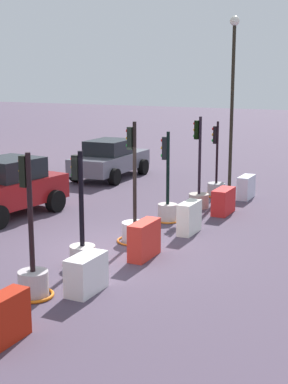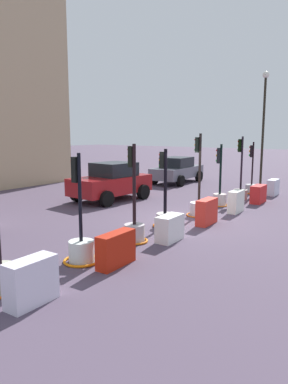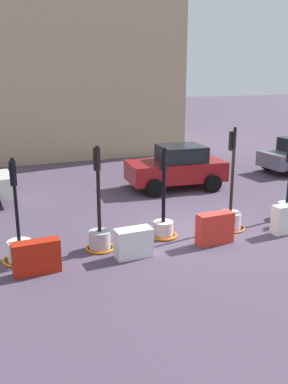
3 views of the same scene
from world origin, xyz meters
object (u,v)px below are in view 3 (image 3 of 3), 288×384
object	(u,v)px
construction_barrier_2	(134,243)
construction_barrier_4	(287,219)
traffic_light_3	(163,221)
car_red_compact	(177,167)
traffic_light_4	(230,215)
traffic_light_2	(100,233)
traffic_light_1	(19,245)
traffic_light_5	(287,203)
construction_barrier_3	(215,228)
construction_barrier_1	(36,257)

from	to	relation	value
construction_barrier_2	construction_barrier_4	world-z (taller)	construction_barrier_4
traffic_light_3	car_red_compact	size ratio (longest dim) A/B	0.65
traffic_light_3	traffic_light_4	bearing A→B (deg)	-3.78
traffic_light_2	construction_barrier_2	xyz separation A→B (m)	(0.70, -0.79, -0.10)
traffic_light_1	car_red_compact	size ratio (longest dim) A/B	0.66
traffic_light_1	construction_barrier_4	xyz separation A→B (m)	(7.73, -0.91, 0.02)
traffic_light_5	construction_barrier_4	xyz separation A→B (m)	(-0.89, -1.12, -0.07)
traffic_light_3	traffic_light_5	bearing A→B (deg)	0.45
traffic_light_2	construction_barrier_3	world-z (taller)	traffic_light_2
traffic_light_4	traffic_light_5	distance (m)	2.32
construction_barrier_1	construction_barrier_4	world-z (taller)	construction_barrier_4
traffic_light_4	construction_barrier_4	distance (m)	1.70
car_red_compact	construction_barrier_1	bearing A→B (deg)	-138.38
traffic_light_4	car_red_compact	xyz separation A→B (m)	(0.54, 4.91, 0.44)
traffic_light_1	construction_barrier_4	bearing A→B (deg)	-6.71
traffic_light_1	traffic_light_3	world-z (taller)	traffic_light_1
traffic_light_2	construction_barrier_3	bearing A→B (deg)	-14.07
traffic_light_2	construction_barrier_2	size ratio (longest dim) A/B	2.89
construction_barrier_1	car_red_compact	world-z (taller)	car_red_compact
traffic_light_3	construction_barrier_4	bearing A→B (deg)	-16.68
traffic_light_5	construction_barrier_1	size ratio (longest dim) A/B	2.34
construction_barrier_3	construction_barrier_1	bearing A→B (deg)	-179.44
construction_barrier_2	traffic_light_5	bearing A→B (deg)	10.16
construction_barrier_3	construction_barrier_4	world-z (taller)	construction_barrier_3
traffic_light_2	construction_barrier_2	world-z (taller)	traffic_light_2
traffic_light_5	traffic_light_4	bearing A→B (deg)	-175.52
traffic_light_2	car_red_compact	xyz separation A→B (m)	(4.73, 4.98, 0.40)
car_red_compact	construction_barrier_3	bearing A→B (deg)	-105.32
traffic_light_2	traffic_light_5	size ratio (longest dim) A/B	1.07
traffic_light_2	traffic_light_3	size ratio (longest dim) A/B	1.08
traffic_light_5	car_red_compact	xyz separation A→B (m)	(-1.77, 4.73, 0.37)
traffic_light_5	construction_barrier_4	size ratio (longest dim) A/B	2.74
traffic_light_2	construction_barrier_1	bearing A→B (deg)	-155.25
traffic_light_1	construction_barrier_4	world-z (taller)	traffic_light_1
traffic_light_1	traffic_light_3	size ratio (longest dim) A/B	1.02
traffic_light_4	construction_barrier_1	distance (m)	6.08
construction_barrier_2	car_red_compact	xyz separation A→B (m)	(4.03, 5.77, 0.50)
traffic_light_2	traffic_light_3	world-z (taller)	traffic_light_2
traffic_light_4	construction_barrier_3	size ratio (longest dim) A/B	2.92
construction_barrier_1	construction_barrier_2	bearing A→B (deg)	1.01
traffic_light_3	construction_barrier_2	bearing A→B (deg)	-142.28
traffic_light_3	construction_barrier_4	xyz separation A→B (m)	(3.61, -1.08, -0.03)
traffic_light_4	construction_barrier_1	world-z (taller)	traffic_light_4
traffic_light_2	traffic_light_3	bearing A→B (deg)	6.03
traffic_light_2	construction_barrier_4	distance (m)	5.68
traffic_light_1	construction_barrier_3	size ratio (longest dim) A/B	2.51
traffic_light_4	construction_barrier_2	xyz separation A→B (m)	(-3.50, -0.86, -0.05)
construction_barrier_1	construction_barrier_3	xyz separation A→B (m)	(4.97, 0.05, 0.03)
traffic_light_3	traffic_light_5	distance (m)	4.51
traffic_light_4	construction_barrier_4	xyz separation A→B (m)	(1.42, -0.94, -0.00)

